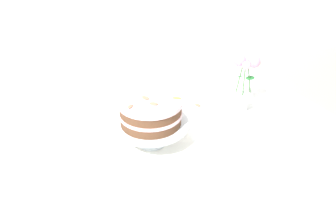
% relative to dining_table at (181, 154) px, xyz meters
% --- Properties ---
extents(dining_table, '(1.40, 1.00, 0.74)m').
position_rel_dining_table_xyz_m(dining_table, '(0.00, 0.00, 0.00)').
color(dining_table, white).
rests_on(dining_table, ground).
extents(linen_napkin, '(0.36, 0.36, 0.00)m').
position_rel_dining_table_xyz_m(linen_napkin, '(-0.13, 0.01, 0.09)').
color(linen_napkin, white).
rests_on(linen_napkin, dining_table).
extents(cake_stand, '(0.29, 0.29, 0.10)m').
position_rel_dining_table_xyz_m(cake_stand, '(-0.13, 0.01, 0.17)').
color(cake_stand, silver).
rests_on(cake_stand, linen_napkin).
extents(layer_cake, '(0.24, 0.24, 0.11)m').
position_rel_dining_table_xyz_m(layer_cake, '(-0.13, 0.01, 0.24)').
color(layer_cake, brown).
rests_on(layer_cake, cake_stand).
extents(flower_vase, '(0.12, 0.10, 0.27)m').
position_rel_dining_table_xyz_m(flower_vase, '(0.34, 0.07, 0.22)').
color(flower_vase, silver).
rests_on(flower_vase, dining_table).
extents(loose_petal_0, '(0.03, 0.04, 0.01)m').
position_rel_dining_table_xyz_m(loose_petal_0, '(0.19, 0.19, 0.09)').
color(loose_petal_0, '#E56B51').
rests_on(loose_petal_0, dining_table).
extents(loose_petal_1, '(0.04, 0.03, 0.01)m').
position_rel_dining_table_xyz_m(loose_petal_1, '(0.38, 0.19, 0.09)').
color(loose_petal_1, orange).
rests_on(loose_petal_1, dining_table).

